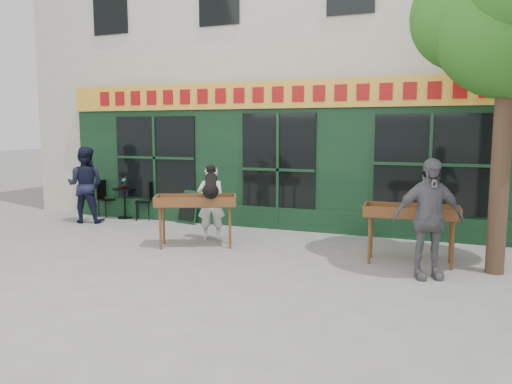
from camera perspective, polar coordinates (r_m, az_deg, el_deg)
ground at (r=9.21m, az=-2.23°, el=-6.93°), size 80.00×80.00×0.00m
building at (r=14.85m, az=7.45°, el=17.73°), size 14.00×7.26×10.00m
book_cart_center at (r=9.60m, az=-6.90°, el=-1.39°), size 1.62×1.18×0.99m
dog at (r=9.34m, az=-5.19°, el=1.28°), size 0.56×0.69×0.60m
woman at (r=10.18m, az=-5.15°, el=-1.23°), size 0.65×0.56×1.52m
book_cart_right at (r=8.70m, az=17.29°, el=-2.56°), size 1.54×0.73×0.99m
man_right at (r=7.93m, az=19.07°, el=-2.89°), size 1.16×0.85×1.83m
bistro_table at (r=13.01m, az=-14.80°, el=-0.56°), size 0.60×0.60×0.76m
bistro_chair_left at (r=13.41m, az=-16.90°, el=-0.35°), size 0.45×0.45×0.95m
bistro_chair_right at (r=12.68m, az=-12.40°, el=-0.62°), size 0.49×0.49×0.95m
potted_plant at (r=12.97m, az=-14.86°, el=1.00°), size 0.15×0.10×0.27m
man_left at (r=12.69m, az=-18.93°, el=0.78°), size 1.06×0.93×1.83m
chalkboard at (r=12.04m, az=-7.83°, el=-1.69°), size 0.58×0.29×0.79m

